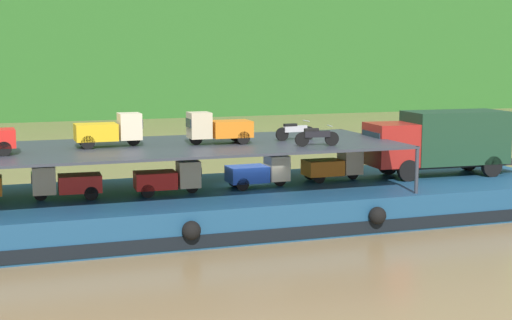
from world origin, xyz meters
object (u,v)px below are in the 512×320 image
Objects in this scene: cargo_barge at (252,204)px; motorcycle_upper_port at (317,136)px; mini_truck_lower_fore at (259,172)px; mini_truck_upper_fore at (218,128)px; covered_lorry at (440,141)px; mini_truck_lower_bow at (334,166)px; mini_truck_upper_mid at (110,130)px; motorcycle_upper_centre at (295,131)px; mini_truck_lower_aft at (66,182)px; mini_truck_lower_mid at (169,178)px.

motorcycle_upper_port is (2.09, -2.23, 3.18)m from cargo_barge.
mini_truck_upper_fore reaches higher than mini_truck_lower_fore.
cargo_barge is 9.86m from covered_lorry.
cargo_barge is 4.42m from mini_truck_lower_bow.
mini_truck_lower_bow is 10.45m from mini_truck_upper_mid.
mini_truck_upper_mid is at bearing 176.92° from motorcycle_upper_centre.
mini_truck_lower_bow is at bearing -0.10° from mini_truck_upper_mid.
mini_truck_lower_aft is 1.01× the size of mini_truck_lower_fore.
motorcycle_upper_centre is (10.03, 0.10, 1.74)m from mini_truck_lower_aft.
mini_truck_upper_fore reaches higher than mini_truck_lower_aft.
cargo_barge is 7.02m from mini_truck_upper_mid.
mini_truck_lower_fore is 3.26m from motorcycle_upper_port.
mini_truck_lower_bow is (12.16, 0.52, 0.00)m from mini_truck_lower_aft.
mini_truck_lower_mid is 3.04m from mini_truck_upper_fore.
mini_truck_lower_fore is at bearing -5.52° from mini_truck_upper_mid.
mini_truck_upper_fore is (4.54, -0.55, 0.00)m from mini_truck_upper_mid.
mini_truck_lower_fore is 1.45× the size of motorcycle_upper_port.
mini_truck_lower_aft is 1.01× the size of mini_truck_upper_fore.
mini_truck_upper_fore reaches higher than mini_truck_lower_mid.
motorcycle_upper_centre is at bearing 91.43° from motorcycle_upper_port.
covered_lorry is 9.33m from mini_truck_lower_fore.
covered_lorry is at bearing -1.63° from mini_truck_upper_mid.
cargo_barge is 1.48m from mini_truck_lower_fore.
mini_truck_upper_fore reaches higher than motorcycle_upper_centre.
mini_truck_lower_fore is (8.28, -0.08, 0.00)m from mini_truck_lower_aft.
mini_truck_lower_fore is at bearing 131.00° from motorcycle_upper_port.
mini_truck_upper_fore is (-11.12, -0.10, 1.00)m from covered_lorry.
mini_truck_lower_bow is at bearing 11.16° from motorcycle_upper_centre.
mini_truck_lower_fore is 2.72m from mini_truck_upper_fore.
mini_truck_lower_mid is at bearing -171.77° from mini_truck_upper_fore.
mini_truck_lower_bow is at bearing 6.12° from cargo_barge.
motorcycle_upper_port is (3.65, -2.15, -0.26)m from mini_truck_upper_fore.
mini_truck_lower_aft is (-17.56, -0.09, -1.00)m from covered_lorry.
mini_truck_lower_bow is at bearing 5.32° from mini_truck_upper_fore.
motorcycle_upper_centre is at bearing 0.73° from cargo_barge.
cargo_barge is 10.44× the size of mini_truck_lower_aft.
mini_truck_lower_mid is (-3.83, -0.41, 1.44)m from cargo_barge.
mini_truck_lower_fore is (0.28, -0.15, 1.44)m from cargo_barge.
mini_truck_upper_mid is at bearing 179.90° from mini_truck_lower_bow.
cargo_barge is 10.59× the size of mini_truck_upper_fore.
mini_truck_lower_aft is at bearing -164.20° from mini_truck_upper_mid.
mini_truck_lower_bow is 3.81m from motorcycle_upper_port.
covered_lorry is at bearing 16.77° from motorcycle_upper_port.
covered_lorry is 2.87× the size of mini_truck_lower_fore.
mini_truck_lower_aft is 4.18m from mini_truck_lower_mid.
motorcycle_upper_centre reaches higher than mini_truck_lower_aft.
mini_truck_upper_fore is 1.44× the size of motorcycle_upper_centre.
mini_truck_upper_fore is (-5.72, -0.53, 2.00)m from mini_truck_lower_bow.
mini_truck_upper_fore is (-1.56, -0.09, 3.44)m from cargo_barge.
mini_truck_upper_mid is at bearing 161.77° from motorcycle_upper_port.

